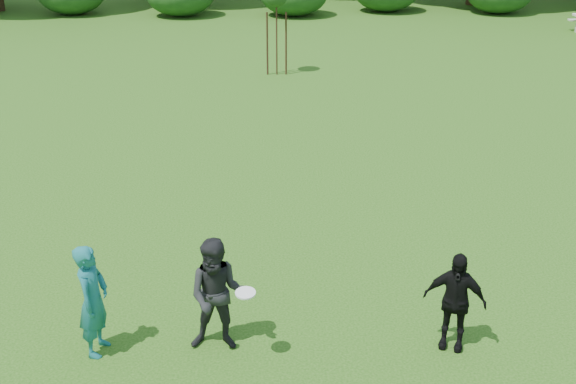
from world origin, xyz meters
name	(u,v)px	position (x,y,z in m)	size (l,w,h in m)	color
ground	(295,355)	(0.00, 0.00, 0.00)	(120.00, 120.00, 0.00)	#19470C
player_teal	(93,300)	(-2.70, 0.19, 0.81)	(0.59, 0.39, 1.62)	#17666B
player_grey	(218,296)	(-1.04, 0.22, 0.83)	(0.80, 0.63, 1.66)	black
player_black	(454,301)	(2.16, 0.15, 0.72)	(0.85, 0.35, 1.45)	black
frisbee	(245,293)	(-0.65, -0.11, 1.07)	(0.27, 0.27, 0.05)	white
hillside	(263,55)	(-0.56, 68.45, -11.97)	(150.00, 72.00, 52.00)	olive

